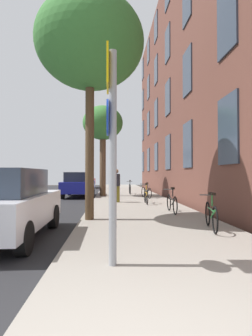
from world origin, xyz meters
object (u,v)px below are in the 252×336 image
bicycle_2 (146,196)px  bicycle_4 (130,189)px  bicycle_0 (211,215)px  bicycle_3 (146,192)px  car_0 (4,203)px  tree_far (103,125)px  traffic_light (104,162)px  tree_near (90,44)px  car_2 (86,180)px  bicycle_1 (172,203)px  sign_post (111,137)px  car_1 (79,184)px  pedestrian_0 (116,183)px

bicycle_2 → bicycle_4: 6.01m
bicycle_2 → bicycle_0: bearing=-82.0°
bicycle_0 → bicycle_3: bicycle_0 is taller
car_0 → tree_far: bearing=80.0°
traffic_light → tree_near: 17.68m
bicycle_0 → car_2: size_ratio=0.41×
tree_near → bicycle_1: tree_near is taller
tree_near → bicycle_4: (2.00, 10.32, -5.06)m
sign_post → car_2: (-2.66, 25.07, -1.24)m
bicycle_1 → car_0: car_0 is taller
bicycle_1 → bicycle_2: (-0.54, 3.00, 0.02)m
bicycle_0 → bicycle_2: bearing=98.0°
traffic_light → bicycle_3: traffic_light is taller
bicycle_3 → bicycle_4: 3.10m
bicycle_1 → car_1: car_1 is taller
sign_post → tree_far: tree_far is taller
bicycle_1 → car_2: car_2 is taller
bicycle_0 → pedestrian_0: (-2.23, 6.67, 0.57)m
traffic_light → tree_far: tree_far is taller
tree_far → bicycle_0: bearing=-74.2°
bicycle_2 → bicycle_3: (0.42, 3.00, -0.02)m
car_2 → car_1: bearing=-87.1°
bicycle_1 → car_1: 9.32m
bicycle_2 → car_1: car_1 is taller
sign_post → pedestrian_0: bearing=88.2°
tree_near → bicycle_1: size_ratio=4.11×
pedestrian_0 → car_2: 16.19m
sign_post → car_2: 25.24m
tree_near → car_0: bearing=-131.6°
car_0 → bicycle_1: bearing=35.6°
bicycle_4 → car_1: 3.53m
bicycle_0 → bicycle_2: size_ratio=1.00×
pedestrian_0 → car_0: pedestrian_0 is taller
sign_post → bicycle_2: bearing=78.9°
car_1 → car_2: same height
bicycle_0 → pedestrian_0: 7.05m
pedestrian_0 → car_1: pedestrian_0 is taller
sign_post → tree_far: size_ratio=0.57×
car_2 → pedestrian_0: bearing=-79.5°
sign_post → tree_near: bearing=98.9°
tree_far → bicycle_1: (2.72, -7.67, -4.23)m
tree_far → car_1: size_ratio=1.33×
traffic_light → car_2: (-2.03, 3.46, -1.85)m
sign_post → traffic_light: bearing=91.7°
bicycle_1 → pedestrian_0: size_ratio=1.02×
bicycle_3 → bicycle_4: bearing=104.1°
car_2 → bicycle_3: bearing=-70.7°
bicycle_2 → car_2: bearing=104.6°
bicycle_3 → pedestrian_0: pedestrian_0 is taller
tree_near → bicycle_2: size_ratio=4.21×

